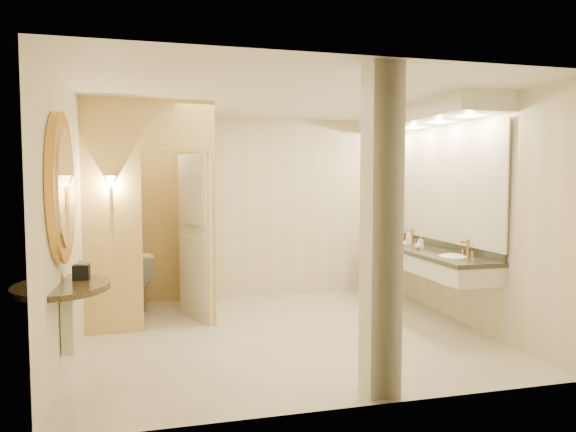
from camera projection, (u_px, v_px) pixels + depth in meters
name	position (u px, v px, depth m)	size (l,w,h in m)	color
floor	(286.00, 333.00, 5.92)	(4.50, 4.50, 0.00)	beige
ceiling	(286.00, 97.00, 5.73)	(4.50, 4.50, 0.00)	silver
wall_back	(255.00, 208.00, 7.76)	(4.50, 0.02, 2.70)	beige
wall_front	(350.00, 235.00, 3.89)	(4.50, 0.02, 2.70)	beige
wall_left	(75.00, 221.00, 5.28)	(0.02, 4.00, 2.70)	beige
wall_right	(462.00, 214.00, 6.37)	(0.02, 4.00, 2.70)	beige
toilet_closet	(182.00, 210.00, 6.49)	(1.50, 1.55, 2.70)	#F2C87E
wall_sconce	(111.00, 183.00, 5.75)	(0.14, 0.14, 0.42)	#C88540
vanity	(426.00, 191.00, 6.67)	(0.75, 2.77, 2.09)	beige
console_shelf	(62.00, 230.00, 4.39)	(1.00, 1.00, 1.95)	black
pillar	(381.00, 232.00, 4.17)	(0.27, 0.27, 2.70)	beige
tissue_box	(81.00, 272.00, 4.61)	(0.14, 0.14, 0.14)	black
toilet	(135.00, 280.00, 7.00)	(0.45, 0.79, 0.81)	white
soap_bottle_a	(421.00, 242.00, 6.83)	(0.07, 0.07, 0.15)	beige
soap_bottle_b	(418.00, 245.00, 6.66)	(0.08, 0.08, 0.11)	silver
soap_bottle_c	(409.00, 238.00, 6.95)	(0.08, 0.08, 0.22)	#C6B28C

